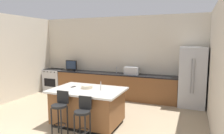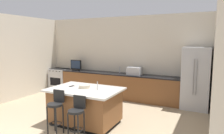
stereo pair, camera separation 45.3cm
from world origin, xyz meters
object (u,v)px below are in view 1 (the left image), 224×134
at_px(refrigerator, 193,77).
at_px(range_oven, 54,80).
at_px(fruit_bowl, 87,87).
at_px(bar_stool_left, 60,109).
at_px(microwave, 132,71).
at_px(bar_stool_right, 83,115).
at_px(cell_phone, 73,87).
at_px(kitchen_island, 88,107).
at_px(tv_monitor, 71,66).

bearing_deg(refrigerator, range_oven, 179.47).
height_order(refrigerator, fruit_bowl, refrigerator).
relative_size(refrigerator, bar_stool_left, 1.92).
bearing_deg(microwave, bar_stool_left, -101.12).
bearing_deg(fruit_bowl, bar_stool_right, -66.71).
distance_m(refrigerator, cell_phone, 3.76).
relative_size(kitchen_island, tv_monitor, 3.63).
bearing_deg(range_oven, cell_phone, -44.44).
relative_size(bar_stool_right, fruit_bowl, 3.40).
height_order(bar_stool_left, fruit_bowl, same).
xyz_separation_m(refrigerator, fruit_bowl, (-2.45, -2.45, -0.00)).
height_order(refrigerator, cell_phone, refrigerator).
distance_m(kitchen_island, refrigerator, 3.50).
height_order(tv_monitor, bar_stool_left, tv_monitor).
xyz_separation_m(bar_stool_right, cell_phone, (-0.77, 0.85, 0.36)).
relative_size(refrigerator, bar_stool_right, 2.04).
height_order(bar_stool_left, bar_stool_right, bar_stool_left).
xyz_separation_m(refrigerator, tv_monitor, (-4.51, -0.00, 0.15)).
xyz_separation_m(bar_stool_right, fruit_bowl, (-0.36, 0.84, 0.40)).
xyz_separation_m(microwave, cell_phone, (-0.84, -2.48, -0.13)).
distance_m(range_oven, bar_stool_right, 4.69).
bearing_deg(cell_phone, tv_monitor, 134.38).
distance_m(kitchen_island, tv_monitor, 3.34).
height_order(bar_stool_left, cell_phone, bar_stool_left).
distance_m(range_oven, cell_phone, 3.57).
height_order(kitchen_island, microwave, microwave).
height_order(microwave, tv_monitor, tv_monitor).
bearing_deg(range_oven, tv_monitor, -3.27).
xyz_separation_m(range_oven, fruit_bowl, (2.95, -2.50, 0.49)).
xyz_separation_m(tv_monitor, cell_phone, (1.64, -2.43, -0.19)).
bearing_deg(microwave, range_oven, -179.98).
distance_m(bar_stool_right, cell_phone, 1.20).
bearing_deg(fruit_bowl, refrigerator, 44.97).
bearing_deg(tv_monitor, refrigerator, 0.01).
height_order(kitchen_island, refrigerator, refrigerator).
height_order(range_oven, cell_phone, range_oven).
bearing_deg(fruit_bowl, bar_stool_left, -105.42).
height_order(kitchen_island, bar_stool_left, bar_stool_left).
relative_size(fruit_bowl, cell_phone, 1.84).
bearing_deg(tv_monitor, bar_stool_right, -53.63).
distance_m(kitchen_island, cell_phone, 0.65).
distance_m(refrigerator, microwave, 2.03).
height_order(bar_stool_right, cell_phone, bar_stool_right).
bearing_deg(microwave, refrigerator, -1.44).
relative_size(refrigerator, tv_monitor, 3.92).
bearing_deg(microwave, tv_monitor, -178.80).
distance_m(microwave, cell_phone, 2.62).
bearing_deg(bar_stool_left, kitchen_island, 68.32).
bearing_deg(tv_monitor, cell_phone, -55.95).
bearing_deg(tv_monitor, fruit_bowl, -49.93).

